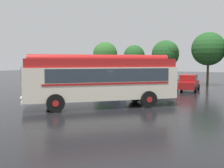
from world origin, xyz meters
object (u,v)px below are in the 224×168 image
car_mid_left (165,81)px  box_van (117,75)px  car_near_left (137,81)px  car_mid_right (188,83)px  vintage_bus (101,78)px

car_mid_left → box_van: bearing=177.3°
car_near_left → car_mid_right: 5.40m
car_near_left → car_mid_left: (2.81, 1.07, 0.00)m
car_mid_right → box_van: bearing=175.1°
vintage_bus → car_near_left: size_ratio=2.06×
car_near_left → box_van: box_van is taller
car_mid_right → box_van: box_van is taller
car_mid_left → box_van: size_ratio=0.72×
vintage_bus → box_van: vintage_bus is taller
car_mid_left → car_near_left: bearing=-159.2°
car_near_left → car_mid_right: (5.36, 0.61, 0.00)m
vintage_bus → box_van: size_ratio=1.52×
vintage_bus → car_mid_left: 12.49m
car_near_left → car_mid_right: bearing=6.5°
car_mid_right → vintage_bus: bearing=-104.5°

